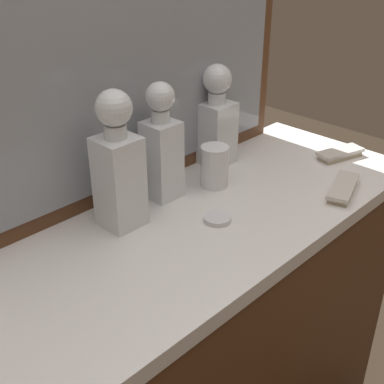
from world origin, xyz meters
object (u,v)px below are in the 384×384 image
(crystal_decanter_left, at_px, (162,153))
(crystal_tumbler_far_right, at_px, (214,168))
(silver_brush_front, at_px, (340,154))
(silver_brush_right, at_px, (343,188))
(crystal_decanter_center, at_px, (119,173))
(crystal_decanter_right, at_px, (216,125))
(porcelain_dish, at_px, (217,219))

(crystal_decanter_left, height_order, crystal_tumbler_far_right, crystal_decanter_left)
(crystal_tumbler_far_right, xyz_separation_m, silver_brush_front, (0.38, -0.15, -0.04))
(crystal_decanter_left, distance_m, silver_brush_front, 0.56)
(silver_brush_right, bearing_deg, crystal_decanter_left, 136.09)
(crystal_tumbler_far_right, relative_size, silver_brush_right, 0.64)
(crystal_decanter_left, relative_size, silver_brush_right, 1.73)
(crystal_decanter_center, bearing_deg, crystal_decanter_left, 10.56)
(crystal_decanter_center, height_order, crystal_tumbler_far_right, crystal_decanter_center)
(crystal_decanter_center, height_order, silver_brush_front, crystal_decanter_center)
(crystal_decanter_right, bearing_deg, silver_brush_front, -41.44)
(crystal_decanter_right, xyz_separation_m, crystal_tumbler_far_right, (-0.11, -0.09, -0.06))
(crystal_decanter_center, xyz_separation_m, crystal_tumbler_far_right, (0.29, -0.03, -0.08))
(porcelain_dish, bearing_deg, crystal_decanter_center, 136.80)
(crystal_decanter_center, bearing_deg, porcelain_dish, -43.20)
(crystal_tumbler_far_right, bearing_deg, silver_brush_front, -20.97)
(crystal_decanter_center, distance_m, crystal_decanter_left, 0.16)
(silver_brush_front, bearing_deg, crystal_decanter_left, 158.69)
(crystal_decanter_center, distance_m, crystal_tumbler_far_right, 0.30)
(crystal_decanter_center, bearing_deg, silver_brush_front, -14.43)
(crystal_decanter_left, bearing_deg, crystal_tumbler_far_right, -22.29)
(crystal_tumbler_far_right, bearing_deg, porcelain_dish, -135.36)
(crystal_decanter_right, xyz_separation_m, crystal_decanter_center, (-0.40, -0.07, 0.01))
(silver_brush_right, xyz_separation_m, porcelain_dish, (-0.32, 0.14, -0.01))
(crystal_decanter_right, bearing_deg, crystal_tumbler_far_right, -139.33)
(porcelain_dish, bearing_deg, crystal_decanter_left, 91.76)
(crystal_decanter_center, height_order, porcelain_dish, crystal_decanter_center)
(silver_brush_right, bearing_deg, silver_brush_front, 31.90)
(silver_brush_right, relative_size, porcelain_dish, 2.64)
(crystal_decanter_left, relative_size, crystal_tumbler_far_right, 2.68)
(crystal_decanter_left, xyz_separation_m, silver_brush_front, (0.51, -0.20, -0.11))
(crystal_decanter_center, bearing_deg, silver_brush_right, -30.80)
(crystal_decanter_left, xyz_separation_m, crystal_tumbler_far_right, (0.13, -0.05, -0.07))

